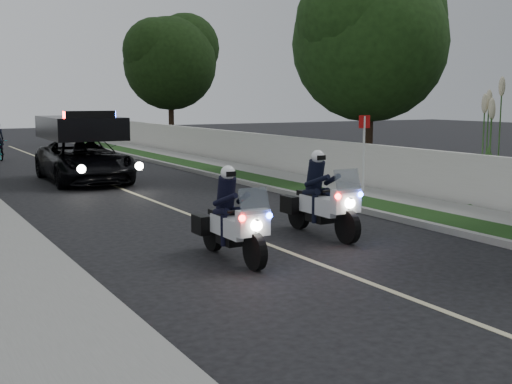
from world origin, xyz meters
TOP-DOWN VIEW (x-y plane):
  - ground at (0.00, 0.00)m, footprint 120.00×120.00m
  - curb_right at (4.10, 10.00)m, footprint 0.20×60.00m
  - grass_verge at (4.80, 10.00)m, footprint 1.20×60.00m
  - sidewalk_right at (6.10, 10.00)m, footprint 1.40×60.00m
  - property_wall at (7.10, 10.00)m, footprint 0.22×60.00m
  - curb_left at (-4.10, 10.00)m, footprint 0.20×60.00m
  - lane_marking at (0.00, 10.00)m, footprint 0.12×50.00m
  - police_moto_left at (-1.23, 2.22)m, footprint 0.73×2.08m
  - police_moto_right at (1.47, 3.18)m, footprint 0.79×2.22m
  - police_suv at (-0.58, 15.05)m, footprint 2.76×5.72m
  - sign_post at (6.00, 7.42)m, footprint 0.43×0.43m
  - pampas_far at (7.60, 4.03)m, footprint 1.60×1.60m
  - tree_right_b at (9.26, 11.27)m, footprint 7.11×7.11m
  - tree_right_c at (10.04, 12.20)m, footprint 6.26×6.26m
  - tree_right_e at (9.92, 32.55)m, footprint 6.53×6.53m

SIDE VIEW (x-z plane):
  - ground at x=0.00m, z-range 0.00..0.00m
  - police_moto_left at x=-1.23m, z-range -0.88..0.88m
  - police_moto_right at x=1.47m, z-range -0.94..0.94m
  - police_suv at x=-0.58m, z-range -1.37..1.37m
  - sign_post at x=6.00m, z-range -1.28..1.28m
  - pampas_far at x=7.60m, z-range -1.91..1.91m
  - tree_right_b at x=9.26m, z-range -4.86..4.86m
  - tree_right_c at x=10.04m, z-range -4.77..4.77m
  - tree_right_e at x=9.92m, z-range -5.07..5.07m
  - lane_marking at x=0.00m, z-range 0.00..0.01m
  - curb_right at x=4.10m, z-range 0.00..0.15m
  - curb_left at x=-4.10m, z-range 0.00..0.15m
  - grass_verge at x=4.80m, z-range 0.00..0.16m
  - sidewalk_right at x=6.10m, z-range 0.00..0.16m
  - property_wall at x=7.10m, z-range 0.00..1.50m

